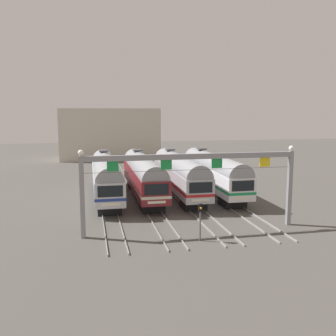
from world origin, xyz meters
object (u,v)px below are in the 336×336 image
(commuter_train_maroon, at_px, (143,174))
(commuter_train_white, at_px, (214,172))
(yard_signal_mast, at_px, (200,215))
(commuter_train_stainless, at_px, (179,173))
(catenary_gantry, at_px, (192,170))
(commuter_train_silver, at_px, (106,175))

(commuter_train_maroon, distance_m, commuter_train_white, 8.53)
(yard_signal_mast, bearing_deg, commuter_train_stainless, 82.44)
(commuter_train_maroon, bearing_deg, catenary_gantry, -81.02)
(commuter_train_silver, xyz_separation_m, yard_signal_mast, (6.40, -16.07, -0.61))
(commuter_train_stainless, xyz_separation_m, catenary_gantry, (-2.13, -13.50, 2.44))
(commuter_train_silver, distance_m, yard_signal_mast, 17.31)
(commuter_train_white, height_order, catenary_gantry, catenary_gantry)
(commuter_train_silver, height_order, commuter_train_stainless, same)
(commuter_train_white, distance_m, catenary_gantry, 15.14)
(commuter_train_maroon, distance_m, yard_signal_mast, 16.22)
(commuter_train_white, bearing_deg, yard_signal_mast, -111.71)
(commuter_train_stainless, distance_m, catenary_gantry, 13.88)
(commuter_train_white, bearing_deg, commuter_train_stainless, 180.00)
(commuter_train_maroon, distance_m, catenary_gantry, 13.88)
(catenary_gantry, bearing_deg, commuter_train_white, 64.64)
(commuter_train_silver, bearing_deg, yard_signal_mast, -68.29)
(commuter_train_maroon, height_order, commuter_train_white, same)
(commuter_train_silver, bearing_deg, commuter_train_maroon, 0.00)
(commuter_train_silver, bearing_deg, commuter_train_white, 0.00)
(catenary_gantry, height_order, yard_signal_mast, catenary_gantry)
(commuter_train_white, height_order, yard_signal_mast, commuter_train_white)
(commuter_train_maroon, xyz_separation_m, commuter_train_white, (8.53, 0.00, 0.00))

